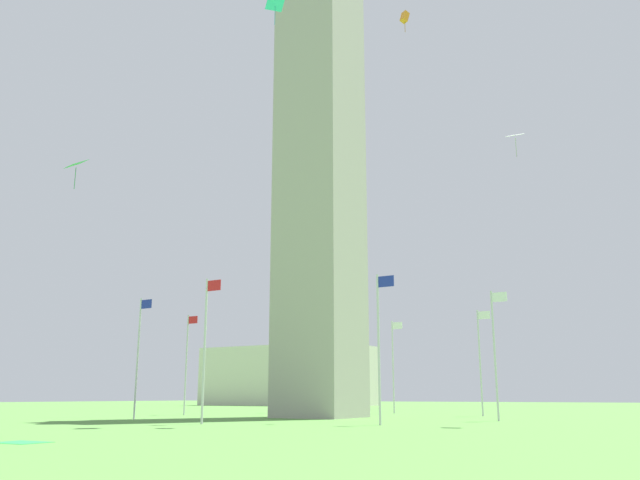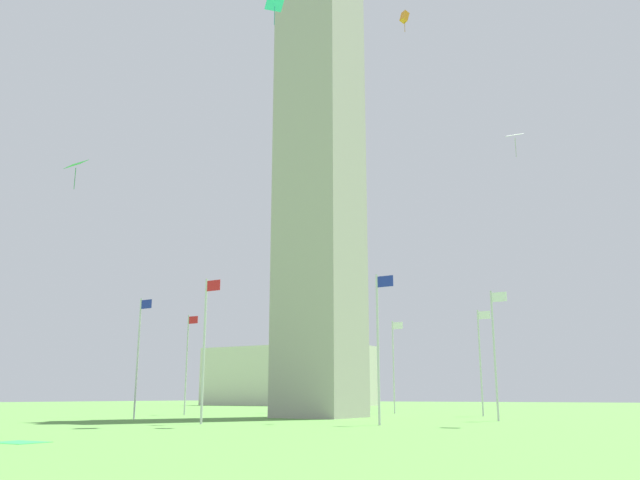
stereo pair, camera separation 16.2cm
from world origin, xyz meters
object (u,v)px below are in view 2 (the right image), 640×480
flagpole_n (495,349)px  kite_cyan_diamond (275,4)px  kite_green_diamond (76,165)px  kite_white_diamond (515,136)px  flagpole_se (286,363)px  distant_building (288,376)px  obelisk_monument (320,102)px  flagpole_w (205,343)px  flagpole_e (394,362)px  flagpole_s (187,360)px  picnic_blanket_near_first_person (19,442)px  kite_orange_box (404,17)px  flagpole_nw (379,341)px  flagpole_ne (481,357)px  flagpole_sw (139,352)px

flagpole_n → kite_cyan_diamond: bearing=-132.1°
kite_green_diamond → kite_white_diamond: bearing=23.5°
flagpole_se → distant_building: size_ratio=0.30×
kite_white_diamond → kite_green_diamond: kite_white_diamond is taller
obelisk_monument → flagpole_se: bearing=134.8°
flagpole_w → flagpole_e: bearing=90.0°
flagpole_n → flagpole_w: bearing=-135.0°
flagpole_s → picnic_blanket_near_first_person: size_ratio=4.73×
kite_cyan_diamond → picnic_blanket_near_first_person: size_ratio=1.04×
flagpole_se → kite_white_diamond: bearing=-28.5°
flagpole_se → kite_orange_box: (18.17, -11.56, 25.05)m
obelisk_monument → flagpole_se: 24.90m
kite_white_diamond → kite_green_diamond: 28.77m
flagpole_n → kite_green_diamond: kite_green_diamond is taller
flagpole_nw → kite_green_diamond: (-19.03, -6.72, 12.06)m
flagpole_n → flagpole_nw: size_ratio=1.00×
flagpole_n → flagpole_se: (-22.99, 9.52, 0.00)m
obelisk_monument → flagpole_n: bearing=0.0°
kite_orange_box → kite_green_diamond: kite_orange_box is taller
flagpole_e → flagpole_se: bearing=-157.5°
flagpole_ne → picnic_blanket_near_first_person: bearing=-97.4°
flagpole_n → kite_green_diamond: 30.62m
flagpole_sw → kite_green_diamond: (0.02, -6.72, 12.06)m
flagpole_nw → kite_orange_box: size_ratio=4.93×
flagpole_n → flagpole_e: (-13.47, 13.47, 0.00)m
kite_green_diamond → kite_orange_box: bearing=38.1°
kite_white_diamond → kite_green_diamond: size_ratio=0.79×
picnic_blanket_near_first_person → kite_orange_box: bearing=81.2°
kite_cyan_diamond → distant_building: bearing=122.6°
kite_white_diamond → kite_cyan_diamond: 18.26m
kite_cyan_diamond → kite_orange_box: (5.49, 9.37, 2.31)m
flagpole_w → obelisk_monument: bearing=90.2°
kite_cyan_diamond → flagpole_se: bearing=121.2°
flagpole_s → flagpole_nw: (22.99, -9.52, 0.00)m
flagpole_nw → kite_cyan_diamond: (-6.37, -1.88, 22.74)m
flagpole_sw → picnic_blanket_near_first_person: 24.07m
kite_white_diamond → kite_green_diamond: bearing=-156.5°
flagpole_n → picnic_blanket_near_first_person: bearing=-107.4°
flagpole_e → flagpole_w: size_ratio=1.00×
flagpole_nw → kite_orange_box: 26.16m
kite_orange_box → flagpole_se: bearing=147.5°
flagpole_w → kite_orange_box: kite_orange_box is taller
flagpole_se → flagpole_sw: (-0.00, -19.05, 0.00)m
flagpole_e → distant_building: 52.72m
flagpole_s → kite_green_diamond: kite_green_diamond is taller
flagpole_e → flagpole_w: 26.94m
picnic_blanket_near_first_person → flagpole_ne: bearing=82.6°
obelisk_monument → flagpole_s: obelisk_monument is taller
kite_white_diamond → kite_green_diamond: (-26.38, -11.46, -0.61)m
flagpole_n → flagpole_w: 19.05m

